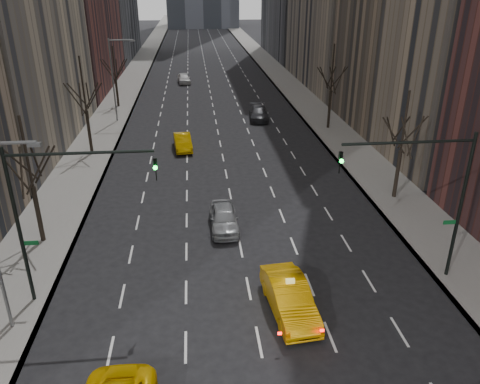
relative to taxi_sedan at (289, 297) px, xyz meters
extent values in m
cube|color=slate|center=(-13.98, 60.06, -0.75)|extent=(4.50, 320.00, 0.15)
cube|color=slate|center=(10.52, 60.06, -0.75)|extent=(4.50, 320.00, 0.15)
cylinder|color=black|center=(-13.73, 8.06, 1.11)|extent=(0.28, 0.28, 3.57)
cylinder|color=black|center=(-13.73, 8.06, 5.02)|extent=(0.16, 0.16, 4.25)
cylinder|color=black|center=(-13.58, 8.91, 4.12)|extent=(0.42, 1.80, 2.52)
cylinder|color=black|center=(-12.92, 8.36, 4.12)|extent=(1.74, 0.72, 2.52)
cylinder|color=black|center=(-13.07, 7.51, 4.12)|extent=(1.46, 1.25, 2.52)
cylinder|color=black|center=(-13.88, 7.21, 4.12)|extent=(0.42, 1.80, 2.52)
cylinder|color=black|center=(-14.53, 7.77, 4.12)|extent=(1.74, 0.72, 2.52)
cylinder|color=black|center=(-14.39, 8.61, 4.12)|extent=(1.46, 1.25, 2.52)
cylinder|color=black|center=(-13.73, 24.06, 1.32)|extent=(0.28, 0.28, 3.99)
cylinder|color=black|center=(-13.73, 24.06, 5.69)|extent=(0.16, 0.16, 4.75)
cylinder|color=black|center=(-13.58, 24.91, 4.54)|extent=(0.42, 1.80, 2.52)
cylinder|color=black|center=(-12.92, 24.36, 4.54)|extent=(1.74, 0.72, 2.52)
cylinder|color=black|center=(-13.07, 23.51, 4.54)|extent=(1.46, 1.25, 2.52)
cylinder|color=black|center=(-13.88, 23.21, 4.54)|extent=(0.42, 1.80, 2.52)
cylinder|color=black|center=(-14.53, 23.77, 4.54)|extent=(1.74, 0.72, 2.52)
cylinder|color=black|center=(-14.39, 24.61, 4.54)|extent=(1.46, 1.25, 2.52)
cylinder|color=black|center=(-13.73, 42.06, 1.00)|extent=(0.28, 0.28, 3.36)
cylinder|color=black|center=(-13.73, 42.06, 4.68)|extent=(0.16, 0.16, 4.00)
cylinder|color=black|center=(-13.58, 42.91, 3.91)|extent=(0.42, 1.80, 2.52)
cylinder|color=black|center=(-12.92, 42.36, 3.91)|extent=(1.74, 0.72, 2.52)
cylinder|color=black|center=(-13.07, 41.51, 3.91)|extent=(1.46, 1.25, 2.52)
cylinder|color=black|center=(-13.88, 41.21, 3.91)|extent=(0.42, 1.80, 2.52)
cylinder|color=black|center=(-14.53, 41.77, 3.91)|extent=(1.74, 0.72, 2.52)
cylinder|color=black|center=(-14.39, 42.61, 3.91)|extent=(1.46, 1.25, 2.52)
cylinder|color=black|center=(10.27, 12.06, 1.11)|extent=(0.28, 0.28, 3.57)
cylinder|color=black|center=(10.27, 12.06, 5.02)|extent=(0.16, 0.16, 4.25)
cylinder|color=black|center=(10.42, 12.91, 4.12)|extent=(0.42, 1.80, 2.52)
cylinder|color=black|center=(11.08, 12.36, 4.12)|extent=(1.74, 0.72, 2.52)
cylinder|color=black|center=(10.93, 11.51, 4.12)|extent=(1.46, 1.25, 2.52)
cylinder|color=black|center=(10.12, 11.21, 4.12)|extent=(0.42, 1.80, 2.52)
cylinder|color=black|center=(9.47, 11.77, 4.12)|extent=(1.74, 0.72, 2.52)
cylinder|color=black|center=(9.61, 12.61, 4.12)|extent=(1.46, 1.25, 2.52)
cylinder|color=black|center=(10.27, 30.06, 1.32)|extent=(0.28, 0.28, 3.99)
cylinder|color=black|center=(10.27, 30.06, 5.69)|extent=(0.16, 0.16, 4.75)
cylinder|color=black|center=(10.42, 30.91, 4.54)|extent=(0.42, 1.80, 2.52)
cylinder|color=black|center=(11.08, 30.36, 4.54)|extent=(1.74, 0.72, 2.52)
cylinder|color=black|center=(10.93, 29.51, 4.54)|extent=(1.46, 1.25, 2.52)
cylinder|color=black|center=(10.12, 29.21, 4.54)|extent=(0.42, 1.80, 2.52)
cylinder|color=black|center=(9.47, 29.77, 4.54)|extent=(1.74, 0.72, 2.52)
cylinder|color=black|center=(9.61, 30.61, 4.54)|extent=(1.46, 1.25, 2.52)
cylinder|color=black|center=(-12.53, 2.06, 3.32)|extent=(0.18, 0.18, 8.00)
cylinder|color=black|center=(-9.28, 2.06, 6.92)|extent=(6.50, 0.14, 0.14)
imported|color=black|center=(-6.03, 2.06, 6.02)|extent=(0.18, 0.22, 1.10)
sphere|color=#0CFF33|center=(-6.03, 1.88, 6.17)|extent=(0.20, 0.20, 0.20)
cube|color=#0C5926|center=(-12.13, 2.06, 2.52)|extent=(0.70, 0.04, 0.22)
cylinder|color=black|center=(9.07, 2.06, 3.32)|extent=(0.18, 0.18, 8.00)
cylinder|color=black|center=(5.82, 2.06, 6.92)|extent=(6.50, 0.14, 0.14)
imported|color=black|center=(2.57, 2.06, 6.02)|extent=(0.18, 0.22, 1.10)
sphere|color=#0CFF33|center=(2.57, 1.88, 6.17)|extent=(0.20, 0.20, 0.20)
cube|color=#0C5926|center=(8.67, 2.06, 2.52)|extent=(0.70, 0.04, 0.22)
cylinder|color=slate|center=(-11.63, 0.06, 8.12)|extent=(2.60, 0.14, 0.14)
cube|color=slate|center=(-10.43, 0.06, 8.02)|extent=(0.50, 0.22, 0.15)
cylinder|color=slate|center=(-12.93, 35.06, 3.82)|extent=(0.16, 0.16, 9.00)
cylinder|color=slate|center=(-11.63, 35.06, 8.12)|extent=(2.60, 0.14, 0.14)
cube|color=slate|center=(-10.43, 35.06, 8.02)|extent=(0.50, 0.22, 0.15)
imported|color=#EDA105|center=(0.00, 0.00, 0.00)|extent=(2.25, 5.19, 1.66)
imported|color=gray|center=(-2.55, 8.70, -0.08)|extent=(1.84, 4.45, 1.51)
imported|color=#DAA104|center=(-5.36, 24.76, -0.10)|extent=(1.94, 4.53, 1.45)
imported|color=#2C2C31|center=(3.27, 34.50, -0.09)|extent=(2.47, 5.27, 1.49)
imported|color=silver|center=(-5.55, 56.67, -0.06)|extent=(2.29, 4.69, 1.54)
camera|label=1|loc=(-4.19, -17.99, 13.81)|focal=35.00mm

